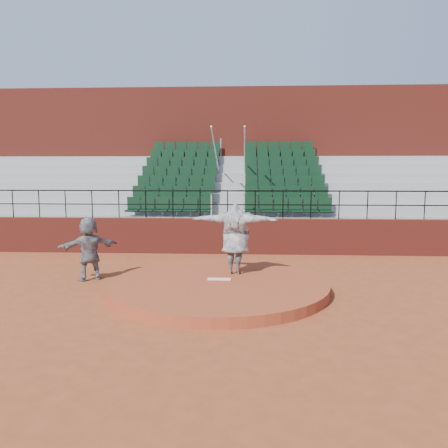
{
  "coord_description": "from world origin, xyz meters",
  "views": [
    {
      "loc": [
        0.68,
        -10.76,
        3.04
      ],
      "look_at": [
        0.0,
        2.5,
        1.4
      ],
      "focal_mm": 35.0,
      "sensor_mm": 36.0,
      "label": 1
    }
  ],
  "objects": [
    {
      "name": "seating_deck",
      "position": [
        0.0,
        8.65,
        1.44
      ],
      "size": [
        24.0,
        5.97,
        4.63
      ],
      "color": "#979792",
      "rests_on": "ground"
    },
    {
      "name": "pitching_rubber",
      "position": [
        0.0,
        0.15,
        0.27
      ],
      "size": [
        0.6,
        0.15,
        0.03
      ],
      "primitive_type": "cube",
      "color": "white",
      "rests_on": "pitchers_mound"
    },
    {
      "name": "pitchers_mound",
      "position": [
        0.0,
        0.0,
        0.12
      ],
      "size": [
        5.5,
        5.5,
        0.25
      ],
      "primitive_type": "cylinder",
      "color": "#9F4223",
      "rests_on": "ground"
    },
    {
      "name": "fielder",
      "position": [
        -3.67,
        0.95,
        0.89
      ],
      "size": [
        1.66,
        1.34,
        1.78
      ],
      "primitive_type": "imported",
      "rotation": [
        0.0,
        0.0,
        3.73
      ],
      "color": "black",
      "rests_on": "ground"
    },
    {
      "name": "press_box_facade",
      "position": [
        0.0,
        12.6,
        3.55
      ],
      "size": [
        24.0,
        3.0,
        7.1
      ],
      "primitive_type": "cube",
      "color": "maroon",
      "rests_on": "ground"
    },
    {
      "name": "wall_railing",
      "position": [
        0.0,
        5.0,
        2.03
      ],
      "size": [
        24.04,
        0.05,
        1.03
      ],
      "color": "black",
      "rests_on": "boundary_wall"
    },
    {
      "name": "pitcher",
      "position": [
        0.39,
        0.86,
        1.21
      ],
      "size": [
        2.42,
        0.94,
        1.92
      ],
      "primitive_type": "imported",
      "rotation": [
        0.0,
        0.0,
        3.01
      ],
      "color": "black",
      "rests_on": "pitchers_mound"
    },
    {
      "name": "boundary_wall",
      "position": [
        0.0,
        5.0,
        0.65
      ],
      "size": [
        24.0,
        0.3,
        1.3
      ],
      "primitive_type": "cube",
      "color": "maroon",
      "rests_on": "ground"
    },
    {
      "name": "ground",
      "position": [
        0.0,
        0.0,
        0.0
      ],
      "size": [
        90.0,
        90.0,
        0.0
      ],
      "primitive_type": "plane",
      "color": "#984422",
      "rests_on": "ground"
    }
  ]
}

